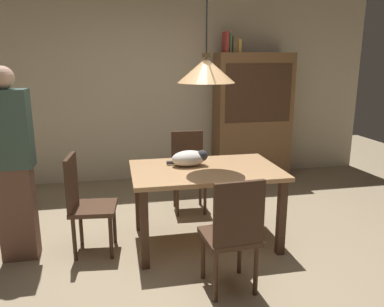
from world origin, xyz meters
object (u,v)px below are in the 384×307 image
(chair_far_back, at_px, (188,167))
(chair_left_side, at_px, (84,200))
(chair_near_front, at_px, (233,231))
(dining_table, at_px, (205,178))
(cat_sleeping, at_px, (190,158))
(hutch_bookcase, at_px, (252,120))
(person_standing, at_px, (12,166))
(book_red_tall, at_px, (226,42))
(book_brown_thick, at_px, (233,44))
(book_green_slim, at_px, (229,43))
(book_yellow_short, at_px, (238,46))
(pendant_lamp, at_px, (206,70))

(chair_far_back, height_order, chair_left_side, same)
(chair_near_front, bearing_deg, dining_table, 90.35)
(chair_far_back, distance_m, cat_sleeping, 0.83)
(hutch_bookcase, bearing_deg, person_standing, -146.79)
(chair_left_side, xyz_separation_m, person_standing, (-0.58, 0.02, 0.35))
(book_red_tall, bearing_deg, book_brown_thick, 0.00)
(chair_left_side, height_order, book_green_slim, book_green_slim)
(book_red_tall, bearing_deg, chair_far_back, -125.34)
(cat_sleeping, relative_size, book_red_tall, 1.40)
(hutch_bookcase, bearing_deg, chair_far_back, -138.44)
(book_red_tall, distance_m, book_yellow_short, 0.19)
(book_brown_thick, height_order, book_yellow_short, book_brown_thick)
(hutch_bookcase, bearing_deg, book_brown_thick, 179.73)
(book_red_tall, bearing_deg, book_green_slim, 0.00)
(cat_sleeping, relative_size, hutch_bookcase, 0.21)
(book_red_tall, xyz_separation_m, person_standing, (-2.44, -1.88, -1.13))
(book_green_slim, height_order, book_yellow_short, book_green_slim)
(pendant_lamp, height_order, book_green_slim, pendant_lamp)
(chair_far_back, distance_m, person_standing, 1.94)
(chair_near_front, distance_m, book_yellow_short, 3.26)
(person_standing, bearing_deg, book_brown_thick, 36.40)
(pendant_lamp, bearing_deg, chair_near_front, -89.65)
(book_green_slim, bearing_deg, pendant_lamp, -112.32)
(pendant_lamp, distance_m, book_red_tall, 2.07)
(chair_far_back, bearing_deg, dining_table, -90.26)
(chair_far_back, distance_m, book_yellow_short, 1.98)
(hutch_bookcase, xyz_separation_m, book_green_slim, (-0.38, 0.00, 1.09))
(chair_far_back, height_order, book_green_slim, book_green_slim)
(dining_table, distance_m, hutch_bookcase, 2.25)
(pendant_lamp, bearing_deg, chair_left_side, 179.62)
(book_brown_thick, bearing_deg, hutch_bookcase, -0.27)
(chair_far_back, bearing_deg, hutch_bookcase, 41.56)
(cat_sleeping, distance_m, book_yellow_short, 2.35)
(chair_near_front, height_order, pendant_lamp, pendant_lamp)
(chair_near_front, bearing_deg, hutch_bookcase, 67.40)
(book_yellow_short, bearing_deg, chair_far_back, -131.43)
(book_yellow_short, bearing_deg, pendant_lamp, -115.58)
(pendant_lamp, xyz_separation_m, hutch_bookcase, (1.16, 1.91, -0.77))
(chair_near_front, xyz_separation_m, chair_left_side, (-1.13, 0.89, 0.00))
(dining_table, xyz_separation_m, pendant_lamp, (0.00, 0.00, 1.01))
(cat_sleeping, relative_size, pendant_lamp, 0.30)
(chair_near_front, distance_m, pendant_lamp, 1.45)
(chair_left_side, relative_size, book_green_slim, 3.58)
(book_green_slim, bearing_deg, person_standing, -142.94)
(cat_sleeping, xyz_separation_m, book_green_slim, (0.91, 1.79, 1.15))
(chair_far_back, xyz_separation_m, chair_near_front, (0.00, -1.76, 0.00))
(dining_table, relative_size, chair_far_back, 1.51)
(chair_left_side, height_order, cat_sleeping, chair_left_side)
(hutch_bookcase, relative_size, book_brown_thick, 7.71)
(chair_left_side, xyz_separation_m, cat_sleeping, (1.00, 0.11, 0.32))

